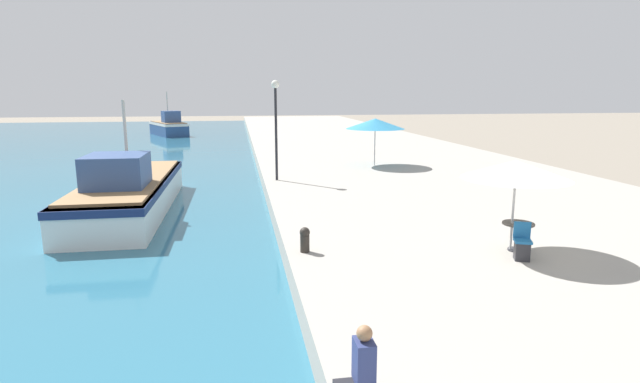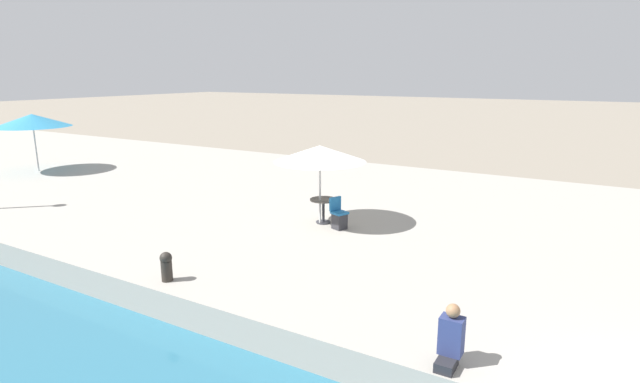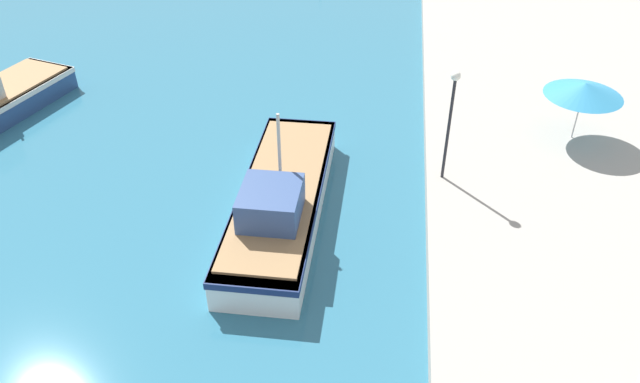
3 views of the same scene
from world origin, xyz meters
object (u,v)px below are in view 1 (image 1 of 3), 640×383
Objects in this scene: fishing_boat_near at (129,191)px; cafe_umbrella_pink at (516,170)px; fishing_boat_far at (169,127)px; person_at_quay at (361,364)px; cafe_table at (518,231)px; cafe_umbrella_white at (375,124)px; mooring_bollard at (305,239)px; cafe_chair_left at (522,247)px; lamppost at (276,113)px.

fishing_boat_near reaches higher than cafe_umbrella_pink.
person_at_quay is at bearing -102.79° from fishing_boat_far.
cafe_umbrella_white is at bearing 88.33° from cafe_table.
cafe_table is 7.72m from person_at_quay.
mooring_bollard is at bearing -101.37° from fishing_boat_far.
cafe_chair_left is at bearing -92.55° from cafe_umbrella_white.
cafe_umbrella_pink is at bearing -8.23° from mooring_bollard.
cafe_chair_left is 13.50m from lamppost.
mooring_bollard is at bearing 5.94° from cafe_chair_left.
person_at_quay is (9.01, -51.22, 0.17)m from fishing_boat_far.
fishing_boat_near is 14.69m from cafe_chair_left.
fishing_boat_near is 10.72× the size of person_at_quay.
mooring_bollard is at bearing 171.81° from cafe_table.
lamppost reaches higher than cafe_chair_left.
fishing_boat_near is at bearing -151.44° from cafe_umbrella_white.
fishing_boat_far is 35.60m from lamppost.
fishing_boat_near is 14.46m from cafe_umbrella_pink.
cafe_umbrella_pink is 7.80m from person_at_quay.
person_at_quay reaches higher than cafe_table.
lamppost is at bearing 114.71° from cafe_table.
fishing_boat_near is 11.62× the size of cafe_chair_left.
cafe_table is 0.18× the size of lamppost.
fishing_boat_far is at bearing -51.31° from cafe_chair_left.
fishing_boat_far is at bearing 107.39° from cafe_umbrella_pink.
fishing_boat_near is 13.22× the size of cafe_table.
cafe_umbrella_white is 3.29× the size of person_at_quay.
cafe_table is 0.81× the size of person_at_quay.
cafe_table is at bearing -37.91° from fishing_boat_near.
fishing_boat_near is 7.21m from lamppost.
fishing_boat_far is 11.12× the size of mooring_bollard.
cafe_chair_left is (-0.71, -16.04, -2.00)m from cafe_umbrella_white.
mooring_bollard is 0.14× the size of lamppost.
cafe_table is (0.17, -0.02, -1.59)m from cafe_umbrella_pink.
cafe_table is at bearing -91.67° from cafe_umbrella_white.
cafe_table is at bearing -65.29° from lamppost.
cafe_umbrella_pink is at bearing -92.29° from cafe_umbrella_white.
fishing_boat_far is at bearing 116.17° from cafe_umbrella_white.
fishing_boat_near is 15.51m from person_at_quay.
cafe_chair_left reaches higher than mooring_bollard.
fishing_boat_far is 7.99× the size of cafe_chair_left.
cafe_umbrella_white reaches higher than cafe_umbrella_pink.
cafe_umbrella_white is at bearing 68.04° from mooring_bollard.
cafe_chair_left is (11.12, -9.60, 0.12)m from fishing_boat_near.
cafe_chair_left is 0.20× the size of lamppost.
cafe_chair_left is at bearing -15.71° from mooring_bollard.
cafe_table is 12.95m from lamppost.
cafe_chair_left is (14.24, -46.48, 0.06)m from fishing_boat_far.
fishing_boat_far is 2.69× the size of cafe_umbrella_pink.
mooring_bollard is at bearing -53.67° from fishing_boat_near.
lamppost reaches higher than mooring_bollard.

